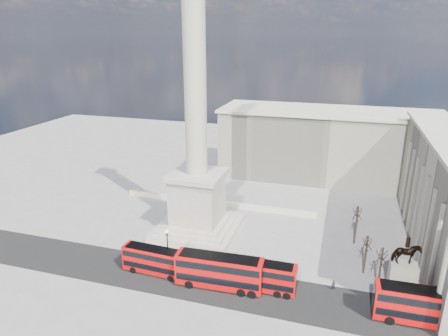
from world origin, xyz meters
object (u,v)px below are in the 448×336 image
pedestrian_standing (402,279)px  pedestrian_crossing (231,258)px  red_bus_c (220,271)px  pedestrian_walking (333,286)px  red_bus_a (157,261)px  victorian_lamp (168,248)px  equestrian_statue (403,274)px  nelsons_column (197,161)px  red_bus_b (258,275)px  red_bus_d (426,307)px

pedestrian_standing → pedestrian_crossing: size_ratio=1.01×
red_bus_c → pedestrian_walking: red_bus_c is taller
red_bus_a → victorian_lamp: (1.60, 0.59, 2.07)m
pedestrian_walking → victorian_lamp: bearing=-172.1°
pedestrian_standing → pedestrian_crossing: 24.62m
pedestrian_standing → red_bus_c: bearing=12.2°
equestrian_statue → red_bus_a: bearing=-171.2°
nelsons_column → red_bus_b: nelsons_column is taller
victorian_lamp → red_bus_d: bearing=-1.5°
victorian_lamp → nelsons_column: bearing=92.8°
victorian_lamp → pedestrian_standing: (32.54, 7.24, -3.43)m
red_bus_b → pedestrian_walking: size_ratio=6.68×
red_bus_b → pedestrian_walking: bearing=14.4°
red_bus_a → pedestrian_standing: (34.14, 7.82, -1.36)m
pedestrian_standing → pedestrian_crossing: pedestrian_standing is taller
pedestrian_walking → pedestrian_standing: (9.21, 4.48, -0.00)m
red_bus_d → pedestrian_standing: (-1.50, 8.13, -1.69)m
red_bus_d → pedestrian_standing: red_bus_d is taller
victorian_lamp → pedestrian_walking: (23.32, 2.76, -3.43)m
red_bus_a → red_bus_b: bearing=5.2°
red_bus_a → red_bus_d: red_bus_d is taller
red_bus_a → equestrian_statue: 33.99m
red_bus_b → pedestrian_crossing: 7.82m
pedestrian_standing → red_bus_a: bearing=6.3°
red_bus_c → pedestrian_walking: 15.70m
equestrian_statue → red_bus_b: bearing=-166.3°
red_bus_a → red_bus_d: bearing=2.3°
equestrian_statue → red_bus_c: bearing=-166.6°
nelsons_column → victorian_lamp: size_ratio=6.96×
red_bus_c → red_bus_d: red_bus_c is taller
red_bus_a → red_bus_b: size_ratio=0.97×
red_bus_b → victorian_lamp: (-13.36, -0.05, 1.99)m
nelsons_column → pedestrian_crossing: (8.67, -8.72, -12.14)m
red_bus_c → red_bus_d: bearing=-2.3°
red_bus_a → red_bus_d: 35.64m
victorian_lamp → pedestrian_crossing: bearing=34.8°
red_bus_c → equestrian_statue: size_ratio=1.38×
red_bus_b → pedestrian_walking: 10.43m
red_bus_d → pedestrian_walking: 11.44m
red_bus_d → red_bus_b: bearing=176.0°
red_bus_a → red_bus_c: (9.81, -0.49, 0.42)m
red_bus_b → red_bus_d: red_bus_d is taller
red_bus_a → pedestrian_walking: red_bus_a is taller
red_bus_a → victorian_lamp: 2.68m
nelsons_column → red_bus_b: size_ratio=4.74×
red_bus_d → victorian_lamp: victorian_lamp is taller
equestrian_statue → pedestrian_standing: bearing=78.1°
pedestrian_walking → pedestrian_crossing: bearing=170.9°
victorian_lamp → red_bus_b: bearing=0.2°
red_bus_d → red_bus_c: bearing=179.0°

